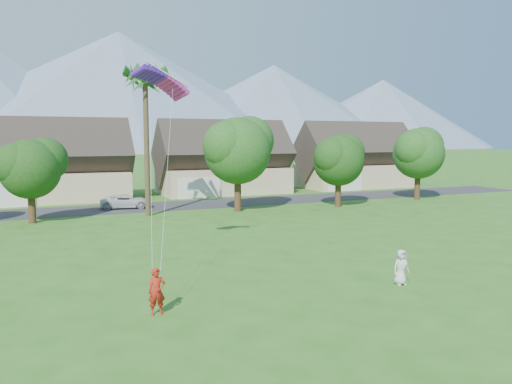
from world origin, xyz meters
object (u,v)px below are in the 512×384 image
watcher (401,267)px  parafoil_kite (161,79)px  kite_flyer (157,292)px  parked_car (126,201)px

watcher → parafoil_kite: size_ratio=0.48×
kite_flyer → parafoil_kite: bearing=77.8°
watcher → parked_car: size_ratio=0.34×
parafoil_kite → parked_car: bearing=61.6°
parked_car → parafoil_kite: (-1.38, -21.73, 8.95)m
kite_flyer → watcher: 10.97m
kite_flyer → watcher: kite_flyer is taller
kite_flyer → parafoil_kite: 11.94m
kite_flyer → parked_car: bearing=86.1°
watcher → parked_car: (-7.45, 30.13, -0.15)m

